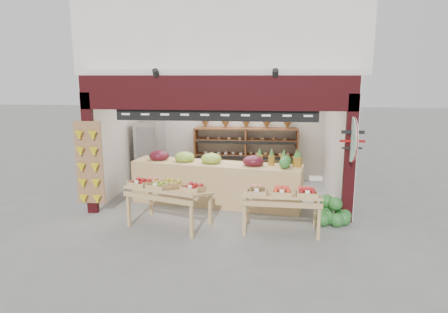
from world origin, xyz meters
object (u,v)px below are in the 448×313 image
display_table_left (165,188)px  display_table_right (282,194)px  refrigerator (150,153)px  mid_counter (215,182)px  back_shelving (246,143)px  watermelon_pile (333,214)px  cardboard_stack (178,182)px

display_table_left → display_table_right: 2.33m
refrigerator → mid_counter: refrigerator is taller
back_shelving → display_table_right: 3.76m
refrigerator → display_table_right: refrigerator is taller
mid_counter → back_shelving: bearing=74.3°
back_shelving → mid_counter: bearing=-105.7°
back_shelving → display_table_left: (-1.45, -3.54, -0.35)m
back_shelving → watermelon_pile: size_ratio=3.84×
back_shelving → cardboard_stack: (-1.74, -1.12, -0.91)m
cardboard_stack → mid_counter: 1.56m
cardboard_stack → watermelon_pile: cardboard_stack is taller
refrigerator → watermelon_pile: (4.62, -2.69, -0.68)m
refrigerator → display_table_left: (1.21, -3.11, -0.09)m
mid_counter → display_table_left: bearing=-121.2°
back_shelving → cardboard_stack: bearing=-147.2°
back_shelving → watermelon_pile: 3.80m
back_shelving → cardboard_stack: size_ratio=2.79×
cardboard_stack → display_table_right: bearing=-44.0°
back_shelving → display_table_right: size_ratio=1.92×
display_table_right → watermelon_pile: size_ratio=2.00×
refrigerator → watermelon_pile: refrigerator is taller
mid_counter → display_table_left: mid_counter is taller
cardboard_stack → mid_counter: (1.13, -1.03, 0.32)m
mid_counter → watermelon_pile: 2.76m
back_shelving → watermelon_pile: (1.96, -3.11, -0.94)m
back_shelving → display_table_right: bearing=-76.5°
cardboard_stack → back_shelving: bearing=32.8°
refrigerator → cardboard_stack: bearing=-30.3°
refrigerator → display_table_left: 3.34m
back_shelving → watermelon_pile: back_shelving is taller
cardboard_stack → mid_counter: size_ratio=0.26×
mid_counter → display_table_right: bearing=-45.3°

